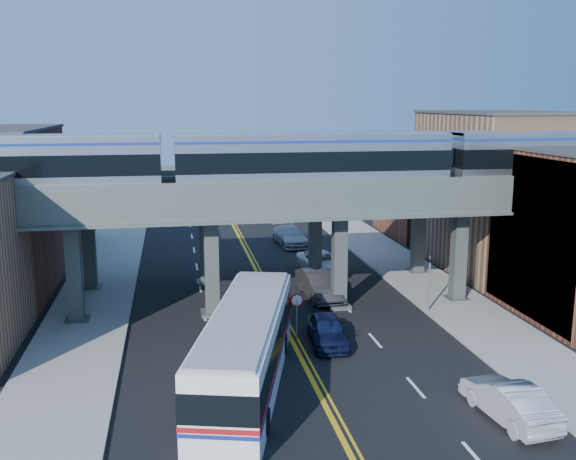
# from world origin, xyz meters

# --- Properties ---
(ground) EXTENTS (120.00, 120.00, 0.00)m
(ground) POSITION_xyz_m (0.00, 0.00, 0.00)
(ground) COLOR black
(ground) RESTS_ON ground
(sidewalk_west) EXTENTS (5.00, 70.00, 0.16)m
(sidewalk_west) POSITION_xyz_m (-11.50, 10.00, 0.08)
(sidewalk_west) COLOR gray
(sidewalk_west) RESTS_ON ground
(sidewalk_east) EXTENTS (5.00, 70.00, 0.16)m
(sidewalk_east) POSITION_xyz_m (11.50, 10.00, 0.08)
(sidewalk_east) COLOR gray
(sidewalk_east) RESTS_ON ground
(building_west_c) EXTENTS (8.00, 10.00, 8.00)m
(building_west_c) POSITION_xyz_m (-18.50, 29.00, 4.00)
(building_west_c) COLOR #A47355
(building_west_c) RESTS_ON ground
(building_east_b) EXTENTS (8.00, 14.00, 12.00)m
(building_east_b) POSITION_xyz_m (18.50, 16.00, 6.00)
(building_east_b) COLOR #A47355
(building_east_b) RESTS_ON ground
(building_east_c) EXTENTS (8.00, 10.00, 9.00)m
(building_east_c) POSITION_xyz_m (18.50, 29.00, 4.50)
(building_east_c) COLOR brown
(building_east_c) RESTS_ON ground
(mural_panel) EXTENTS (0.10, 9.50, 9.50)m
(mural_panel) POSITION_xyz_m (14.55, 4.00, 4.75)
(mural_panel) COLOR teal
(mural_panel) RESTS_ON ground
(elevated_viaduct_near) EXTENTS (52.00, 3.60, 7.40)m
(elevated_viaduct_near) POSITION_xyz_m (0.00, 8.00, 6.47)
(elevated_viaduct_near) COLOR #384140
(elevated_viaduct_near) RESTS_ON ground
(elevated_viaduct_far) EXTENTS (52.00, 3.60, 7.40)m
(elevated_viaduct_far) POSITION_xyz_m (0.00, 15.00, 6.47)
(elevated_viaduct_far) COLOR #384140
(elevated_viaduct_far) RESTS_ON ground
(transit_train) EXTENTS (50.84, 3.19, 3.72)m
(transit_train) POSITION_xyz_m (2.23, 8.00, 9.41)
(transit_train) COLOR black
(transit_train) RESTS_ON elevated_viaduct_near
(stop_sign) EXTENTS (0.76, 0.09, 2.63)m
(stop_sign) POSITION_xyz_m (0.30, 3.00, 1.76)
(stop_sign) COLOR slate
(stop_sign) RESTS_ON ground
(traffic_signal) EXTENTS (0.15, 0.18, 4.10)m
(traffic_signal) POSITION_xyz_m (9.20, 6.00, 2.30)
(traffic_signal) COLOR slate
(traffic_signal) RESTS_ON ground
(transit_bus) EXTENTS (6.43, 13.94, 3.51)m
(transit_bus) POSITION_xyz_m (-3.11, -2.47, 1.80)
(transit_bus) COLOR white
(transit_bus) RESTS_ON ground
(car_lane_a) EXTENTS (2.28, 4.81, 1.59)m
(car_lane_a) POSITION_xyz_m (1.80, 1.99, 0.79)
(car_lane_a) COLOR #0F1537
(car_lane_a) RESTS_ON ground
(car_lane_b) EXTENTS (2.40, 5.74, 1.85)m
(car_lane_b) POSITION_xyz_m (3.24, 10.18, 0.92)
(car_lane_b) COLOR #2A2A2C
(car_lane_b) RESTS_ON ground
(car_lane_c) EXTENTS (3.15, 5.97, 1.60)m
(car_lane_c) POSITION_xyz_m (4.83, 16.47, 0.80)
(car_lane_c) COLOR white
(car_lane_c) RESTS_ON ground
(car_lane_d) EXTENTS (2.89, 5.99, 1.68)m
(car_lane_d) POSITION_xyz_m (4.29, 26.51, 0.84)
(car_lane_d) COLOR #A8A7AB
(car_lane_d) RESTS_ON ground
(car_parked_curb) EXTENTS (2.26, 5.12, 1.63)m
(car_parked_curb) POSITION_xyz_m (7.13, -7.50, 0.82)
(car_parked_curb) COLOR silver
(car_parked_curb) RESTS_ON ground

